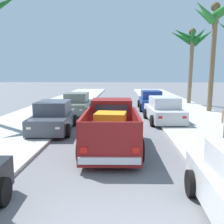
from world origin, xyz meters
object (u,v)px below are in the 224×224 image
pickup_truck (111,128)px  car_right_far (53,117)px  car_right_near (151,101)px  palm_tree_right_fore (214,24)px  car_left_near (77,104)px  palm_tree_left_back (192,42)px  car_right_mid (164,110)px

pickup_truck → car_right_far: (-3.07, 2.87, -0.09)m
car_right_near → palm_tree_right_fore: palm_tree_right_fore is taller
car_left_near → palm_tree_right_fore: (9.81, 0.98, 5.72)m
car_right_near → car_right_far: same height
car_right_near → palm_tree_left_back: palm_tree_left_back is taller
car_left_near → pickup_truck: bearing=-71.2°
car_right_far → palm_tree_right_fore: bearing=33.0°
car_right_far → palm_tree_right_fore: size_ratio=0.54×
pickup_truck → car_right_far: pickup_truck is taller
car_right_far → car_left_near: bearing=87.7°
palm_tree_right_fore → palm_tree_left_back: bearing=91.9°
car_right_mid → car_right_near: bearing=91.6°
car_right_near → palm_tree_right_fore: size_ratio=0.54×
car_left_near → palm_tree_left_back: size_ratio=0.61×
car_left_near → car_right_mid: same height
car_right_near → car_right_far: size_ratio=0.98×
car_right_near → palm_tree_right_fore: (4.17, -1.71, 5.72)m
car_right_near → palm_tree_right_fore: bearing=-22.3°
pickup_truck → palm_tree_right_fore: palm_tree_right_fore is taller
car_right_near → car_right_mid: (0.16, -5.53, 0.00)m
car_left_near → palm_tree_left_back: palm_tree_left_back is taller
car_right_mid → palm_tree_left_back: bearing=67.0°
pickup_truck → car_right_near: pickup_truck is taller
pickup_truck → car_right_far: 4.20m
pickup_truck → car_left_near: pickup_truck is taller
car_right_near → car_right_mid: bearing=-88.4°
car_right_near → car_right_far: (-5.85, -8.21, 0.00)m
palm_tree_right_fore → car_right_far: bearing=-147.0°
car_left_near → car_right_far: same height
car_left_near → car_right_near: 6.24m
pickup_truck → car_left_near: 8.87m
car_right_near → car_right_mid: 5.53m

